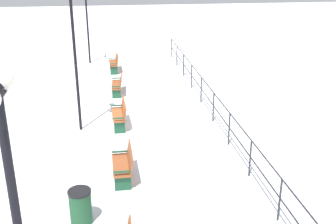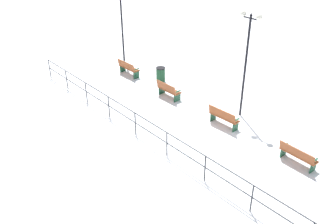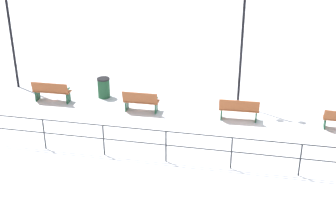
{
  "view_description": "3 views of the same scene",
  "coord_description": "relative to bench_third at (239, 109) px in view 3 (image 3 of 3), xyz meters",
  "views": [
    {
      "loc": [
        0.09,
        14.48,
        6.05
      ],
      "look_at": [
        -1.78,
        1.5,
        1.04
      ],
      "focal_mm": 44.14,
      "sensor_mm": 36.0,
      "label": 1
    },
    {
      "loc": [
        -11.97,
        -9.33,
        9.1
      ],
      "look_at": [
        -2.33,
        1.54,
        0.92
      ],
      "focal_mm": 38.7,
      "sensor_mm": 36.0,
      "label": 2
    },
    {
      "loc": [
        -17.35,
        -0.68,
        8.49
      ],
      "look_at": [
        -2.21,
        2.41,
        1.09
      ],
      "focal_mm": 51.46,
      "sensor_mm": 36.0,
      "label": 3
    }
  ],
  "objects": [
    {
      "name": "lamppost_middle",
      "position": [
        1.47,
        0.13,
        3.26
      ],
      "size": [
        0.29,
        1.14,
        5.17
      ],
      "color": "black",
      "rests_on": "ground"
    },
    {
      "name": "bench_fifth",
      "position": [
        0.21,
        7.91,
        0.0
      ],
      "size": [
        0.54,
        1.61,
        0.94
      ],
      "rotation": [
        0.0,
        0.0,
        0.01
      ],
      "color": "brown",
      "rests_on": "ground"
    },
    {
      "name": "trash_bin",
      "position": [
        1.14,
        5.91,
        -0.05
      ],
      "size": [
        0.55,
        0.55,
        0.88
      ],
      "color": "#1E4C2D",
      "rests_on": "ground"
    },
    {
      "name": "bench_third",
      "position": [
        0.0,
        0.0,
        0.0
      ],
      "size": [
        0.55,
        1.57,
        0.95
      ],
      "rotation": [
        0.0,
        0.0,
        0.04
      ],
      "color": "brown",
      "rests_on": "ground"
    },
    {
      "name": "ground_plane",
      "position": [
        0.19,
        0.0,
        -0.5
      ],
      "size": [
        80.0,
        80.0,
        0.0
      ],
      "primitive_type": "plane",
      "color": "white",
      "rests_on": "ground"
    },
    {
      "name": "waterfront_railing",
      "position": [
        -3.57,
        0.0,
        0.29
      ],
      "size": [
        0.05,
        21.71,
        1.16
      ],
      "color": "#26282D",
      "rests_on": "ground"
    },
    {
      "name": "lamppost_far",
      "position": [
        1.47,
        10.14,
        2.75
      ],
      "size": [
        0.24,
        0.9,
        4.86
      ],
      "color": "black",
      "rests_on": "ground"
    },
    {
      "name": "bench_fourth",
      "position": [
        0.02,
        3.96,
        -0.03
      ],
      "size": [
        0.58,
        1.45,
        0.93
      ],
      "rotation": [
        0.0,
        0.0,
        0.01
      ],
      "color": "brown",
      "rests_on": "ground"
    }
  ]
}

